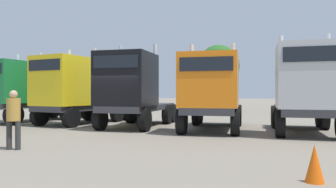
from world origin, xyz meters
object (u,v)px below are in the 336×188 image
visitor_with_camera (14,115)px  traffic_cone_near (315,164)px  semi_truck_black (132,89)px  semi_truck_orange (211,93)px  semi_truck_silver (307,88)px  semi_truck_green (19,91)px  semi_truck_yellow (71,90)px

visitor_with_camera → traffic_cone_near: (8.40, -0.33, -0.69)m
semi_truck_black → traffic_cone_near: (8.25, -7.19, -1.56)m
semi_truck_orange → semi_truck_silver: semi_truck_silver is taller
semi_truck_green → visitor_with_camera: bearing=48.4°
semi_truck_black → semi_truck_yellow: bearing=-102.1°
semi_truck_black → semi_truck_orange: (4.01, 0.18, -0.17)m
semi_truck_silver → traffic_cone_near: size_ratio=8.42×
traffic_cone_near → semi_truck_black: bearing=138.9°
semi_truck_green → semi_truck_silver: (15.60, 0.56, 0.05)m
semi_truck_yellow → visitor_with_camera: 8.07m
semi_truck_green → semi_truck_black: 7.65m
visitor_with_camera → traffic_cone_near: bearing=68.5°
semi_truck_green → semi_truck_yellow: size_ratio=1.02×
semi_truck_yellow → semi_truck_black: 3.95m
traffic_cone_near → semi_truck_orange: bearing=119.9°
semi_truck_orange → traffic_cone_near: (4.24, -7.36, -1.39)m
semi_truck_yellow → traffic_cone_near: size_ratio=8.67×
semi_truck_silver → traffic_cone_near: (0.30, -7.77, -1.56)m
semi_truck_silver → semi_truck_black: bearing=-94.3°
semi_truck_black → semi_truck_silver: (7.95, 0.58, -0.00)m
semi_truck_black → visitor_with_camera: size_ratio=3.60×
semi_truck_green → semi_truck_yellow: 3.72m
traffic_cone_near → semi_truck_green: bearing=155.6°
semi_truck_green → traffic_cone_near: semi_truck_green is taller
semi_truck_black → visitor_with_camera: semi_truck_black is taller
semi_truck_orange → semi_truck_black: bearing=-98.0°
visitor_with_camera → traffic_cone_near: visitor_with_camera is taller
semi_truck_orange → semi_truck_yellow: bearing=-100.9°
traffic_cone_near → semi_truck_yellow: bearing=148.7°
semi_truck_green → semi_truck_yellow: (3.71, 0.20, 0.05)m
semi_truck_green → semi_truck_orange: (11.66, 0.15, -0.12)m
visitor_with_camera → semi_truck_yellow: bearing=-171.1°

